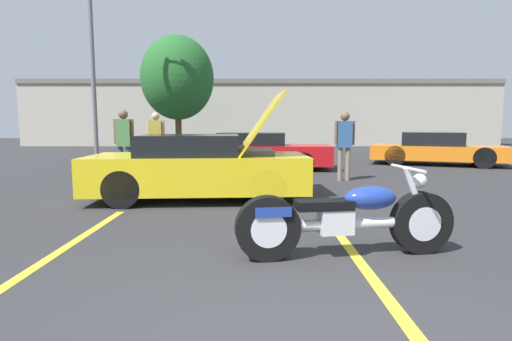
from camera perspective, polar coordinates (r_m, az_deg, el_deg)
The scene contains 12 objects.
parking_stripe_foreground at distance 4.80m, azimuth -28.72°, elevation -11.73°, with size 0.12×5.01×0.01m, color yellow.
parking_stripe_middle at distance 4.38m, azimuth 14.76°, elevation -12.85°, with size 0.12×5.01×0.01m, color yellow.
far_building at distance 28.57m, azimuth 0.45°, elevation 8.39°, with size 32.00×4.20×4.40m.
light_pole at distance 18.14m, azimuth -22.39°, elevation 17.01°, with size 1.21×0.28×8.97m.
tree_background at distance 21.13m, azimuth -11.32°, elevation 12.82°, with size 3.67×3.67×5.90m.
motorcycle at distance 4.50m, azimuth 12.67°, elevation -6.78°, with size 2.45×0.70×0.99m.
show_car_hood_open at distance 7.78m, azimuth -8.18°, elevation 0.45°, with size 4.20×2.00×2.05m.
parked_car_left_row at distance 12.92m, azimuth -0.09°, elevation 2.70°, with size 4.74×1.93×1.18m.
parked_car_right_row at distance 15.71m, azimuth 24.10°, elevation 2.81°, with size 4.83×3.27×1.17m.
spectator_near_motorcycle at distance 10.48m, azimuth 12.38°, elevation 4.32°, with size 0.52×0.23×1.76m.
spectator_by_show_car at distance 12.00m, azimuth -14.25°, elevation 4.63°, with size 0.52×0.24×1.79m.
spectator_midground at distance 10.85m, azimuth -18.49°, elevation 4.40°, with size 0.52×0.24×1.82m.
Camera 1 is at (-0.30, -2.18, 1.45)m, focal length 28.00 mm.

